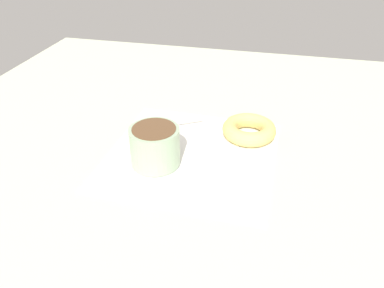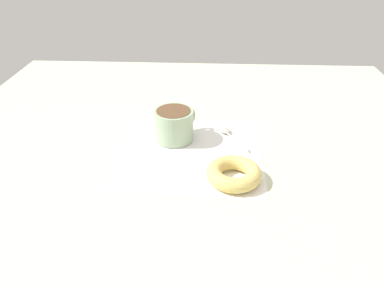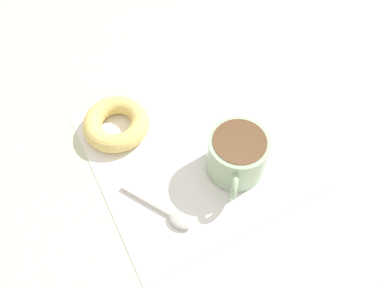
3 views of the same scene
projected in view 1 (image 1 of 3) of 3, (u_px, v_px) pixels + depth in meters
ground_plane at (196, 160)px, 70.14cm from camera, size 120.00×120.00×2.00cm
napkin at (192, 154)px, 69.82cm from camera, size 31.34×31.34×0.30cm
coffee_cup at (154, 145)px, 65.36cm from camera, size 10.31×9.20×7.06cm
donut at (249, 130)px, 74.04cm from camera, size 10.62×10.62×2.95cm
spoon at (163, 125)px, 77.52cm from camera, size 11.13×7.30×0.90cm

